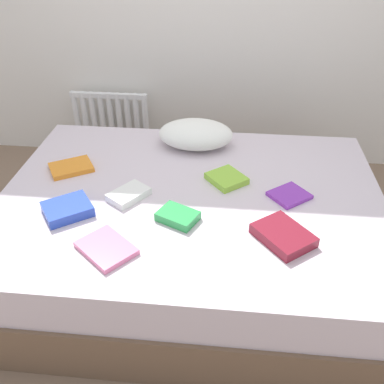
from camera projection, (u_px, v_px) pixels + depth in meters
The scene contains 12 objects.
ground_plane at pixel (191, 265), 2.45m from camera, with size 8.00×8.00×0.00m, color #7F6651.
bed at pixel (191, 232), 2.31m from camera, with size 2.00×1.50×0.50m.
radiator at pixel (111, 121), 3.32m from camera, with size 0.59×0.04×0.46m.
pillow at pixel (196, 134), 2.56m from camera, with size 0.45×0.31×0.16m, color white.
textbook_blue at pixel (67, 209), 2.02m from camera, with size 0.21×0.18×0.05m, color #2847B7.
textbook_maroon at pixel (283, 235), 1.86m from camera, with size 0.25×0.19×0.05m, color maroon.
textbook_green at pixel (178, 216), 1.98m from camera, with size 0.18×0.13×0.04m, color green.
textbook_white at pixel (129, 194), 2.14m from camera, with size 0.20×0.13×0.04m, color white.
textbook_lime at pixel (227, 179), 2.26m from camera, with size 0.18×0.17×0.03m, color #8CC638.
textbook_orange at pixel (71, 167), 2.36m from camera, with size 0.22×0.17×0.03m, color orange.
textbook_pink at pixel (106, 248), 1.81m from camera, with size 0.24×0.18×0.03m, color pink.
textbook_purple at pixel (289, 195), 2.15m from camera, with size 0.18×0.16×0.02m, color purple.
Camera 1 is at (0.18, -1.78, 1.73)m, focal length 39.68 mm.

